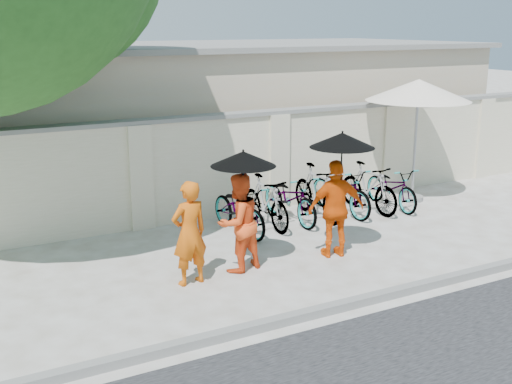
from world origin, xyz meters
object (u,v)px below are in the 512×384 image
monk_left (189,233)px  monk_right (336,209)px  monk_center (238,223)px  patio_umbrella (418,91)px

monk_left → monk_right: (2.61, -0.05, 0.03)m
monk_left → monk_center: 0.90m
monk_center → monk_left: bearing=-5.2°
monk_right → patio_umbrella: (3.55, 2.08, 1.58)m
monk_left → monk_center: monk_left is taller
monk_center → patio_umbrella: bearing=-174.9°
monk_center → monk_right: bearing=158.9°
monk_center → monk_right: size_ratio=0.95×
monk_left → patio_umbrella: (6.16, 2.03, 1.61)m
patio_umbrella → monk_right: bearing=-149.6°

